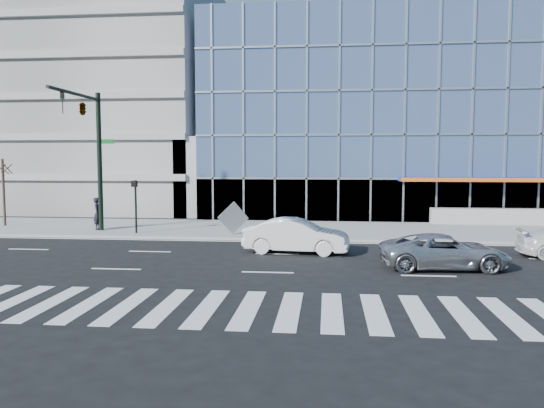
{
  "coord_description": "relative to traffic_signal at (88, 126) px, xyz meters",
  "views": [
    {
      "loc": [
        2.23,
        -23.79,
        4.28
      ],
      "look_at": [
        -0.56,
        3.0,
        2.04
      ],
      "focal_mm": 35.0,
      "sensor_mm": 36.0,
      "label": 1
    }
  ],
  "objects": [
    {
      "name": "theatre_building",
      "position": [
        25.0,
        21.43,
        1.34
      ],
      "size": [
        42.0,
        26.0,
        15.0
      ],
      "primitive_type": "cube",
      "color": "#6980AF",
      "rests_on": "ground"
    },
    {
      "name": "sidewalk",
      "position": [
        11.0,
        3.43,
        -6.09
      ],
      "size": [
        120.0,
        8.0,
        0.15
      ],
      "primitive_type": "cube",
      "color": "gray",
      "rests_on": "ground"
    },
    {
      "name": "ground",
      "position": [
        11.0,
        -4.57,
        -6.16
      ],
      "size": [
        160.0,
        160.0,
        0.0
      ],
      "primitive_type": "plane",
      "color": "black",
      "rests_on": "ground"
    },
    {
      "name": "tower_backdrop",
      "position": [
        -19.0,
        65.43,
        17.84
      ],
      "size": [
        14.0,
        14.0,
        48.0
      ],
      "primitive_type": "cube",
      "color": "gray",
      "rests_on": "ground"
    },
    {
      "name": "parking_garage",
      "position": [
        -9.0,
        21.43,
        3.84
      ],
      "size": [
        24.0,
        24.0,
        20.0
      ],
      "primitive_type": "cube",
      "color": "gray",
      "rests_on": "ground"
    },
    {
      "name": "tilted_panel",
      "position": [
        8.05,
        0.5,
        -5.1
      ],
      "size": [
        1.61,
        0.98,
        1.83
      ],
      "primitive_type": "cube",
      "rotation": [
        0.0,
        0.85,
        0.53
      ],
      "color": "gray",
      "rests_on": "sidewalk"
    },
    {
      "name": "ramp_block",
      "position": [
        5.0,
        13.43,
        -3.16
      ],
      "size": [
        6.0,
        8.0,
        6.0
      ],
      "primitive_type": "cube",
      "color": "gray",
      "rests_on": "ground"
    },
    {
      "name": "ped_signal_post",
      "position": [
        2.5,
        0.37,
        -4.02
      ],
      "size": [
        0.3,
        0.33,
        3.0
      ],
      "color": "black",
      "rests_on": "sidewalk"
    },
    {
      "name": "street_tree_near",
      "position": [
        -7.0,
        2.93,
        -2.39
      ],
      "size": [
        1.1,
        1.1,
        4.23
      ],
      "color": "#332319",
      "rests_on": "sidewalk"
    },
    {
      "name": "white_sedan",
      "position": [
        11.84,
        -4.19,
        -5.37
      ],
      "size": [
        4.96,
        2.17,
        1.59
      ],
      "primitive_type": "imported",
      "rotation": [
        0.0,
        0.0,
        1.47
      ],
      "color": "silver",
      "rests_on": "ground"
    },
    {
      "name": "pedestrian",
      "position": [
        -0.31,
        1.66,
        -5.06
      ],
      "size": [
        0.58,
        0.77,
        1.92
      ],
      "primitive_type": "imported",
      "rotation": [
        0.0,
        0.0,
        1.75
      ],
      "color": "black",
      "rests_on": "sidewalk"
    },
    {
      "name": "traffic_signal",
      "position": [
        0.0,
        0.0,
        0.0
      ],
      "size": [
        1.14,
        5.74,
        8.0
      ],
      "color": "black",
      "rests_on": "sidewalk"
    },
    {
      "name": "silver_suv",
      "position": [
        17.84,
        -7.16,
        -5.48
      ],
      "size": [
        5.08,
        2.61,
        1.37
      ],
      "primitive_type": "imported",
      "rotation": [
        0.0,
        0.0,
        1.64
      ],
      "color": "silver",
      "rests_on": "ground"
    }
  ]
}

